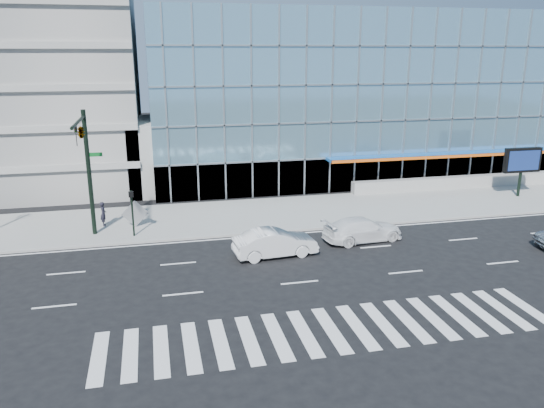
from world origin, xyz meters
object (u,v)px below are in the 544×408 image
(marquee_sign, at_px, (522,161))
(pedestrian, at_px, (103,214))
(traffic_signal, at_px, (84,146))
(white_sedan, at_px, (275,243))
(tilted_panel, at_px, (135,214))
(ped_signal_post, at_px, (132,206))
(white_suv, at_px, (363,229))

(marquee_sign, height_order, pedestrian, marquee_sign)
(traffic_signal, relative_size, white_sedan, 1.63)
(white_sedan, xyz_separation_m, tilted_panel, (-8.04, 6.94, 0.26))
(ped_signal_post, xyz_separation_m, white_suv, (14.12, -3.69, -1.39))
(ped_signal_post, distance_m, white_sedan, 9.63)
(traffic_signal, relative_size, pedestrian, 4.78)
(white_suv, distance_m, white_sedan, 6.14)
(white_sedan, distance_m, tilted_panel, 10.62)
(traffic_signal, bearing_deg, white_sedan, -23.59)
(marquee_sign, xyz_separation_m, white_sedan, (-22.38, -8.06, -2.26))
(pedestrian, bearing_deg, ped_signal_post, -153.24)
(traffic_signal, relative_size, ped_signal_post, 2.67)
(traffic_signal, height_order, white_suv, traffic_signal)
(white_suv, relative_size, tilted_panel, 3.97)
(marquee_sign, relative_size, white_sedan, 0.82)
(traffic_signal, distance_m, white_sedan, 12.76)
(ped_signal_post, relative_size, white_suv, 0.58)
(white_suv, distance_m, pedestrian, 17.35)
(ped_signal_post, bearing_deg, white_suv, -14.63)
(marquee_sign, xyz_separation_m, pedestrian, (-32.53, -0.38, -2.08))
(traffic_signal, bearing_deg, pedestrian, 81.20)
(white_suv, bearing_deg, white_sedan, 95.15)
(white_suv, height_order, pedestrian, pedestrian)
(white_suv, xyz_separation_m, tilted_panel, (-14.04, 5.61, 0.32))
(white_sedan, bearing_deg, pedestrian, 48.00)
(pedestrian, bearing_deg, marquee_sign, -99.78)
(white_suv, height_order, tilted_panel, tilted_panel)
(marquee_sign, relative_size, tilted_panel, 3.08)
(marquee_sign, bearing_deg, tilted_panel, -177.89)
(traffic_signal, xyz_separation_m, white_suv, (16.62, -3.31, -5.42))
(white_sedan, distance_m, pedestrian, 12.72)
(white_suv, distance_m, tilted_panel, 15.12)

